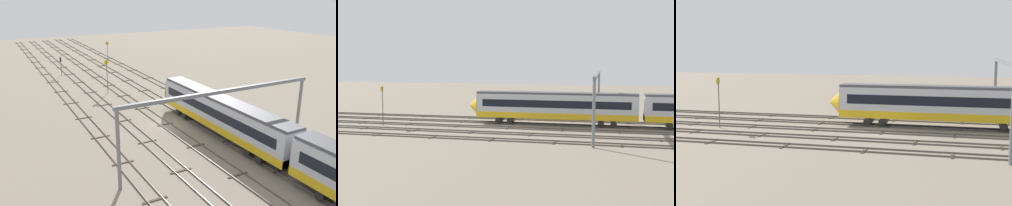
# 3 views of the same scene
# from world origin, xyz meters

# --- Properties ---
(ground_plane) EXTENTS (210.36, 210.36, 0.00)m
(ground_plane) POSITION_xyz_m (0.00, 0.00, 0.00)
(ground_plane) COLOR gray
(track_near_foreground) EXTENTS (194.36, 2.40, 0.16)m
(track_near_foreground) POSITION_xyz_m (0.00, -9.15, 0.07)
(track_near_foreground) COLOR #59544C
(track_near_foreground) RESTS_ON ground
(track_with_train) EXTENTS (194.36, 2.40, 0.16)m
(track_with_train) POSITION_xyz_m (0.00, -4.57, 0.07)
(track_with_train) COLOR #59544C
(track_with_train) RESTS_ON ground
(track_middle) EXTENTS (194.36, 2.40, 0.16)m
(track_middle) POSITION_xyz_m (0.00, 0.00, 0.07)
(track_middle) COLOR #59544C
(track_middle) RESTS_ON ground
(track_second_far) EXTENTS (194.36, 2.40, 0.16)m
(track_second_far) POSITION_xyz_m (-0.00, 4.57, 0.07)
(track_second_far) COLOR #59544C
(track_second_far) RESTS_ON ground
(track_far_background) EXTENTS (194.36, 2.40, 0.16)m
(track_far_background) POSITION_xyz_m (0.00, 9.15, 0.07)
(track_far_background) COLOR #59544C
(track_far_background) RESTS_ON ground
(overhead_gantry) EXTENTS (0.40, 23.06, 8.04)m
(overhead_gantry) POSITION_xyz_m (-12.38, -0.07, 6.33)
(overhead_gantry) COLOR slate
(overhead_gantry) RESTS_ON ground
(speed_sign_near_foreground) EXTENTS (0.14, 0.85, 5.93)m
(speed_sign_near_foreground) POSITION_xyz_m (18.97, 1.74, 3.72)
(speed_sign_near_foreground) COLOR #4C4C51
(speed_sign_near_foreground) RESTS_ON ground
(relay_cabinet) EXTENTS (1.60, 0.81, 1.76)m
(relay_cabinet) POSITION_xyz_m (3.43, -12.05, 0.88)
(relay_cabinet) COLOR #B2B7BC
(relay_cabinet) RESTS_ON ground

